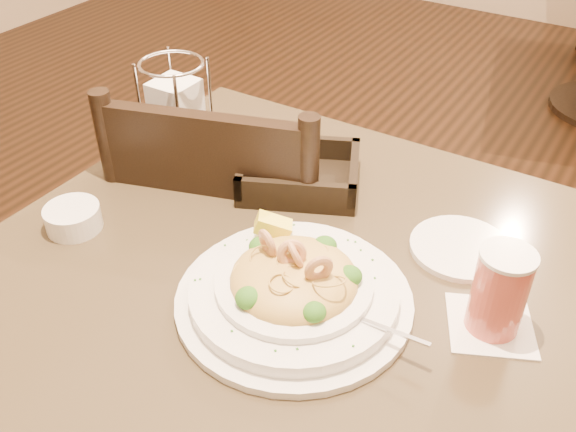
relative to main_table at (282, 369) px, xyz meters
The scene contains 8 objects.
main_table is the anchor object (origin of this frame).
dining_chair_near 0.34m from the main_table, 138.88° to the left, with size 0.53×0.53×0.93m.
pasta_bowl 0.28m from the main_table, 44.86° to the right, with size 0.37×0.33×0.11m.
drink_glass 0.44m from the main_table, ahead, with size 0.15×0.15×0.13m.
bread_basket 0.34m from the main_table, 113.79° to the left, with size 0.26×0.24×0.06m.
napkin_caddy 0.50m from the main_table, 152.63° to the left, with size 0.12×0.12×0.19m.
side_plate 0.37m from the main_table, 39.06° to the left, with size 0.16×0.16×0.01m, color white.
butter_ramekin 0.44m from the main_table, 163.47° to the right, with size 0.09×0.09×0.04m, color white.
Camera 1 is at (0.40, -0.62, 1.40)m, focal length 40.00 mm.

